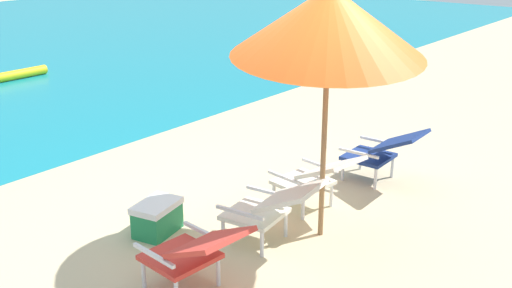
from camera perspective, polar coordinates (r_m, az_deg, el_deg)
name	(u,v)px	position (r m, az deg, el deg)	size (l,w,h in m)	color
ground_plane	(55,139)	(8.87, -18.58, 0.42)	(40.00, 40.00, 0.00)	#CCB78E
swim_buoy	(9,76)	(12.68, -22.48, 6.01)	(0.18, 0.18, 1.60)	yellow
lounge_chair_far_left	(194,250)	(4.78, -5.94, -10.05)	(0.60, 0.91, 0.68)	red
lounge_chair_near_left	(271,206)	(5.47, 1.45, -5.91)	(0.65, 0.94, 0.68)	silver
lounge_chair_near_right	(316,176)	(6.15, 5.71, -3.03)	(0.65, 0.94, 0.68)	silver
lounge_chair_far_right	(383,150)	(7.00, 11.99, -0.53)	(0.57, 0.89, 0.68)	navy
beach_umbrella_center	(329,22)	(5.24, 6.95, 11.50)	(2.45, 2.45, 2.42)	olive
cooler_box	(157,218)	(5.88, -9.39, -6.93)	(0.53, 0.42, 0.32)	#1E844C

